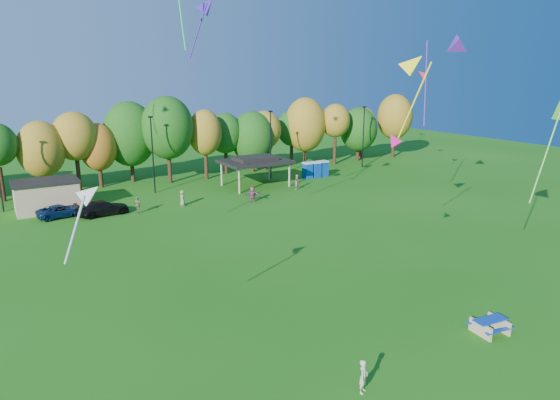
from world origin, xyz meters
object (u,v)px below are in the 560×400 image
car_c (61,211)px  kite_flyer (363,376)px  picnic_table (490,325)px  porta_potties (316,169)px  car_d (103,208)px

car_c → kite_flyer: bearing=-177.0°
picnic_table → kite_flyer: bearing=-170.9°
porta_potties → kite_flyer: bearing=-122.4°
porta_potties → picnic_table: 42.57m
porta_potties → kite_flyer: 47.31m
porta_potties → car_d: 29.39m
porta_potties → car_c: size_ratio=0.83×
car_c → car_d: size_ratio=0.87×
car_d → porta_potties: bearing=-86.8°
kite_flyer → car_c: 37.93m
porta_potties → picnic_table: size_ratio=1.78×
porta_potties → picnic_table: (-15.91, -39.48, -0.61)m
kite_flyer → porta_potties: bearing=25.5°
porta_potties → car_d: size_ratio=0.73×
kite_flyer → car_c: (-7.43, 37.20, -0.17)m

